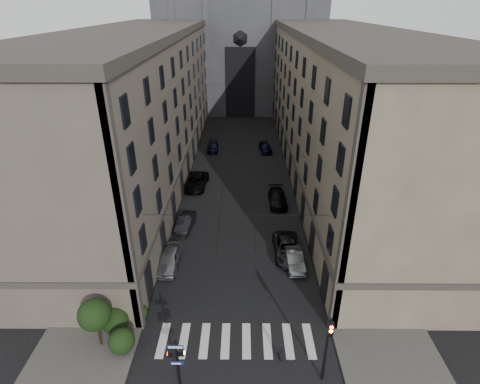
{
  "coord_description": "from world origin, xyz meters",
  "views": [
    {
      "loc": [
        0.4,
        -14.12,
        21.63
      ],
      "look_at": [
        0.26,
        10.21,
        9.32
      ],
      "focal_mm": 28.0,
      "sensor_mm": 36.0,
      "label": 1
    }
  ],
  "objects_px": {
    "pedestrian_signal_left": "(177,359)",
    "car_left_near": "(169,259)",
    "car_right_midfar": "(278,198)",
    "pedestrian": "(281,351)",
    "car_right_near": "(294,259)",
    "gothic_tower": "(240,23)",
    "car_left_midnear": "(186,223)",
    "car_left_far": "(213,147)",
    "car_right_far": "(265,147)",
    "car_left_midfar": "(196,182)",
    "traffic_light_right": "(328,343)",
    "car_right_midnear": "(287,248)"
  },
  "relations": [
    {
      "from": "gothic_tower",
      "to": "pedestrian",
      "type": "distance_m",
      "value": 73.59
    },
    {
      "from": "pedestrian_signal_left",
      "to": "car_right_midnear",
      "type": "distance_m",
      "value": 16.16
    },
    {
      "from": "traffic_light_right",
      "to": "car_right_midfar",
      "type": "xyz_separation_m",
      "value": [
        -0.92,
        23.64,
        -2.56
      ]
    },
    {
      "from": "car_left_midfar",
      "to": "car_right_midnear",
      "type": "height_order",
      "value": "car_left_midfar"
    },
    {
      "from": "car_left_far",
      "to": "car_right_far",
      "type": "relative_size",
      "value": 1.0
    },
    {
      "from": "gothic_tower",
      "to": "car_right_midfar",
      "type": "distance_m",
      "value": 52.47
    },
    {
      "from": "car_left_near",
      "to": "car_left_midnear",
      "type": "distance_m",
      "value": 6.51
    },
    {
      "from": "car_left_far",
      "to": "car_right_far",
      "type": "xyz_separation_m",
      "value": [
        8.57,
        -0.3,
        0.11
      ]
    },
    {
      "from": "car_right_midfar",
      "to": "pedestrian",
      "type": "xyz_separation_m",
      "value": [
        -1.65,
        -22.14,
        0.06
      ]
    },
    {
      "from": "traffic_light_right",
      "to": "car_right_near",
      "type": "relative_size",
      "value": 1.22
    },
    {
      "from": "car_left_midfar",
      "to": "car_left_far",
      "type": "height_order",
      "value": "car_left_midfar"
    },
    {
      "from": "car_left_midnear",
      "to": "car_right_midnear",
      "type": "xyz_separation_m",
      "value": [
        10.36,
        -4.66,
        0.06
      ]
    },
    {
      "from": "car_left_midnear",
      "to": "car_right_midfar",
      "type": "distance_m",
      "value": 11.72
    },
    {
      "from": "car_right_midnear",
      "to": "car_left_near",
      "type": "bearing_deg",
      "value": -171.24
    },
    {
      "from": "gothic_tower",
      "to": "pedestrian",
      "type": "height_order",
      "value": "gothic_tower"
    },
    {
      "from": "gothic_tower",
      "to": "car_left_midnear",
      "type": "distance_m",
      "value": 57.87
    },
    {
      "from": "car_left_midnear",
      "to": "car_right_midfar",
      "type": "height_order",
      "value": "car_right_midfar"
    },
    {
      "from": "traffic_light_right",
      "to": "car_right_midnear",
      "type": "bearing_deg",
      "value": 93.66
    },
    {
      "from": "pedestrian_signal_left",
      "to": "pedestrian",
      "type": "distance_m",
      "value": 6.99
    },
    {
      "from": "gothic_tower",
      "to": "car_right_near",
      "type": "xyz_separation_m",
      "value": [
        5.2,
        -61.25,
        -17.09
      ]
    },
    {
      "from": "car_left_midnear",
      "to": "gothic_tower",
      "type": "bearing_deg",
      "value": 91.51
    },
    {
      "from": "car_right_near",
      "to": "pedestrian",
      "type": "bearing_deg",
      "value": -105.0
    },
    {
      "from": "car_left_far",
      "to": "car_right_midfar",
      "type": "height_order",
      "value": "car_right_midfar"
    },
    {
      "from": "gothic_tower",
      "to": "car_left_midfar",
      "type": "relative_size",
      "value": 10.0
    },
    {
      "from": "car_left_far",
      "to": "pedestrian_signal_left",
      "type": "bearing_deg",
      "value": -92.13
    },
    {
      "from": "gothic_tower",
      "to": "traffic_light_right",
      "type": "height_order",
      "value": "gothic_tower"
    },
    {
      "from": "car_right_near",
      "to": "car_right_midnear",
      "type": "height_order",
      "value": "car_right_midnear"
    },
    {
      "from": "gothic_tower",
      "to": "car_right_far",
      "type": "bearing_deg",
      "value": -82.42
    },
    {
      "from": "pedestrian",
      "to": "car_right_midnear",
      "type": "bearing_deg",
      "value": -30.23
    },
    {
      "from": "pedestrian_signal_left",
      "to": "traffic_light_right",
      "type": "distance_m",
      "value": 9.18
    },
    {
      "from": "traffic_light_right",
      "to": "car_left_near",
      "type": "relative_size",
      "value": 1.1
    },
    {
      "from": "pedestrian_signal_left",
      "to": "car_right_far",
      "type": "height_order",
      "value": "pedestrian_signal_left"
    },
    {
      "from": "car_right_near",
      "to": "car_right_midnear",
      "type": "xyz_separation_m",
      "value": [
        -0.46,
        1.59,
        0.05
      ]
    },
    {
      "from": "car_right_near",
      "to": "pedestrian",
      "type": "height_order",
      "value": "pedestrian"
    },
    {
      "from": "gothic_tower",
      "to": "pedestrian_signal_left",
      "type": "xyz_separation_m",
      "value": [
        -3.51,
        -73.46,
        -15.48
      ]
    },
    {
      "from": "pedestrian",
      "to": "car_right_near",
      "type": "bearing_deg",
      "value": -33.95
    },
    {
      "from": "traffic_light_right",
      "to": "gothic_tower",
      "type": "bearing_deg",
      "value": 94.38
    },
    {
      "from": "car_left_midnear",
      "to": "car_right_midnear",
      "type": "distance_m",
      "value": 11.36
    },
    {
      "from": "pedestrian_signal_left",
      "to": "car_right_midnear",
      "type": "bearing_deg",
      "value": 59.09
    },
    {
      "from": "car_left_midfar",
      "to": "car_right_near",
      "type": "bearing_deg",
      "value": -51.73
    },
    {
      "from": "car_left_near",
      "to": "car_left_far",
      "type": "bearing_deg",
      "value": 89.08
    },
    {
      "from": "car_left_near",
      "to": "car_right_midfar",
      "type": "bearing_deg",
      "value": 50.56
    },
    {
      "from": "pedestrian_signal_left",
      "to": "car_right_near",
      "type": "bearing_deg",
      "value": 54.46
    },
    {
      "from": "car_right_near",
      "to": "car_right_midfar",
      "type": "height_order",
      "value": "car_right_midfar"
    },
    {
      "from": "car_left_near",
      "to": "car_right_near",
      "type": "xyz_separation_m",
      "value": [
        11.4,
        0.22,
        -0.1
      ]
    },
    {
      "from": "pedestrian_signal_left",
      "to": "car_left_near",
      "type": "xyz_separation_m",
      "value": [
        -2.69,
        11.98,
        -1.52
      ]
    },
    {
      "from": "gothic_tower",
      "to": "car_right_midnear",
      "type": "bearing_deg",
      "value": -85.45
    },
    {
      "from": "traffic_light_right",
      "to": "car_right_far",
      "type": "height_order",
      "value": "traffic_light_right"
    },
    {
      "from": "car_left_midnear",
      "to": "car_right_midfar",
      "type": "relative_size",
      "value": 0.83
    },
    {
      "from": "car_left_midnear",
      "to": "car_left_far",
      "type": "bearing_deg",
      "value": 94.34
    }
  ]
}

